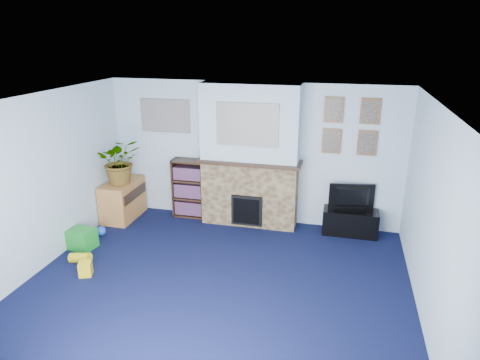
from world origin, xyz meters
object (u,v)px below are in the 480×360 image
(tv_stand, at_px, (350,221))
(television, at_px, (352,198))
(bookshelf, at_px, (190,189))
(sideboard, at_px, (123,199))

(tv_stand, height_order, television, television)
(tv_stand, bearing_deg, bookshelf, 178.44)
(television, distance_m, sideboard, 3.96)
(tv_stand, height_order, bookshelf, bookshelf)
(tv_stand, relative_size, television, 1.20)
(television, relative_size, bookshelf, 0.70)
(tv_stand, distance_m, sideboard, 3.95)
(television, bearing_deg, bookshelf, -11.32)
(tv_stand, xyz_separation_m, television, (0.00, 0.02, 0.40))
(bookshelf, xyz_separation_m, sideboard, (-1.13, -0.36, -0.15))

